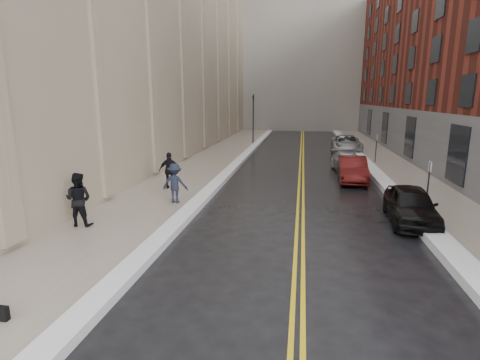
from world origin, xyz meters
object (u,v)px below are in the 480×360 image
(car_black, at_px, (411,205))
(pedestrian_a, at_px, (78,199))
(car_silver_near, at_px, (348,162))
(pedestrian_b, at_px, (175,183))
(car_silver_far, at_px, (346,144))
(car_maroon, at_px, (352,169))
(pedestrian_c, at_px, (170,171))

(car_black, distance_m, pedestrian_a, 12.83)
(car_silver_near, relative_size, pedestrian_b, 2.43)
(car_black, distance_m, pedestrian_b, 10.02)
(car_silver_near, distance_m, car_silver_far, 9.62)
(car_black, height_order, pedestrian_a, pedestrian_a)
(car_maroon, distance_m, pedestrian_b, 10.93)
(car_silver_near, height_order, pedestrian_a, pedestrian_a)
(car_black, xyz_separation_m, pedestrian_a, (-12.49, -2.87, 0.44))
(car_maroon, relative_size, pedestrian_b, 2.44)
(car_silver_near, xyz_separation_m, pedestrian_c, (-9.91, -7.19, 0.47))
(pedestrian_a, height_order, pedestrian_b, pedestrian_a)
(car_maroon, xyz_separation_m, car_silver_far, (1.02, 12.70, 0.04))
(car_maroon, bearing_deg, pedestrian_c, -155.45)
(car_silver_near, bearing_deg, pedestrian_c, -149.75)
(pedestrian_c, bearing_deg, car_black, 151.66)
(car_black, relative_size, pedestrian_b, 2.33)
(car_black, distance_m, car_maroon, 7.52)
(car_silver_near, xyz_separation_m, pedestrian_a, (-11.23, -13.41, 0.53))
(pedestrian_a, distance_m, pedestrian_c, 6.36)
(car_silver_near, bearing_deg, car_maroon, -97.02)
(car_maroon, relative_size, car_silver_far, 0.80)
(car_silver_far, xyz_separation_m, pedestrian_a, (-12.18, -22.98, 0.40))
(pedestrian_b, xyz_separation_m, pedestrian_c, (-1.18, 2.60, 0.06))
(car_silver_far, distance_m, pedestrian_c, 19.97)
(car_silver_far, relative_size, pedestrian_a, 2.73)
(pedestrian_c, bearing_deg, car_silver_near, -155.68)
(car_maroon, height_order, pedestrian_c, pedestrian_c)
(pedestrian_a, height_order, pedestrian_c, pedestrian_a)
(car_black, height_order, car_silver_near, car_black)
(pedestrian_c, bearing_deg, car_maroon, -169.24)
(pedestrian_c, bearing_deg, pedestrian_a, 66.28)
(car_black, xyz_separation_m, car_maroon, (-1.33, 7.40, 0.01))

